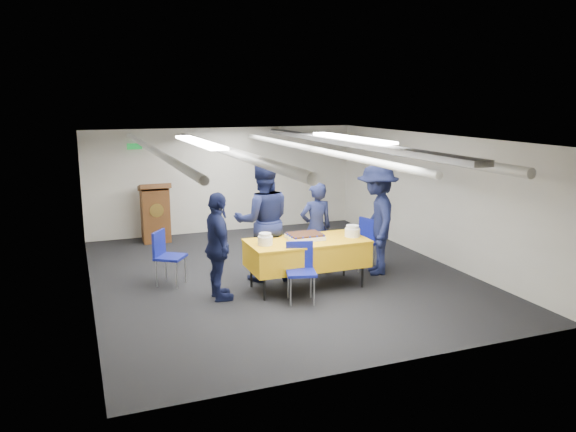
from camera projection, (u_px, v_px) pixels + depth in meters
The scene contains 14 objects.
ground at pixel (279, 275), 9.48m from camera, with size 7.00×7.00×0.00m, color black.
room_shell at pixel (276, 165), 9.52m from camera, with size 6.00×7.00×2.30m.
serving_table at pixel (307, 253), 8.75m from camera, with size 1.87×0.88×0.77m.
sheet_cake at pixel (305, 236), 8.75m from camera, with size 0.54×0.42×0.09m.
plate_stack_left at pixel (265, 239), 8.40m from camera, with size 0.23×0.23×0.18m.
plate_stack_right at pixel (352, 231), 8.91m from camera, with size 0.24×0.24×0.18m.
podium at pixel (155, 212), 11.57m from camera, with size 0.62×0.53×1.25m.
chair_near at pixel (300, 265), 8.19m from camera, with size 0.52×0.52×0.87m.
chair_right at pixel (363, 238), 9.80m from camera, with size 0.52×0.52×0.87m.
chair_left at pixel (165, 252), 8.92m from camera, with size 0.58×0.58×0.87m.
sailor_a at pixel (316, 228), 9.42m from camera, with size 0.57×0.38×1.57m, color black.
sailor_b at pixel (263, 221), 9.08m from camera, with size 0.95×0.74×1.95m, color black.
sailor_c at pixel (218, 247), 8.19m from camera, with size 0.94×0.39×1.61m, color black.
sailor_d at pixel (377, 219), 9.41m from camera, with size 1.21×0.69×1.87m, color black.
Camera 1 is at (-3.13, -8.52, 2.93)m, focal length 35.00 mm.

